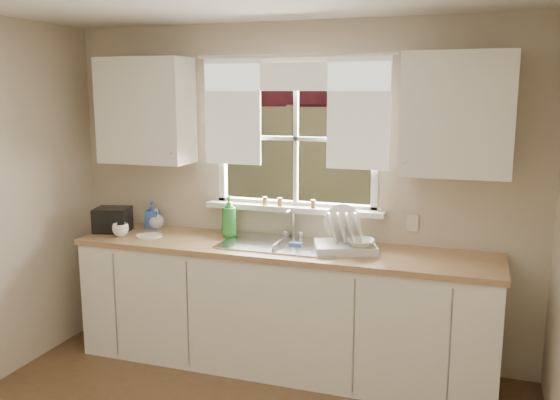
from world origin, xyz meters
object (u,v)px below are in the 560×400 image
(black_appliance, at_px, (113,220))
(cup, at_px, (121,230))
(dish_rack, at_px, (345,240))
(soap_bottle_a, at_px, (229,217))

(black_appliance, bearing_deg, cup, -52.58)
(dish_rack, height_order, cup, dish_rack)
(cup, distance_m, black_appliance, 0.19)
(cup, height_order, black_appliance, black_appliance)
(soap_bottle_a, height_order, black_appliance, soap_bottle_a)
(soap_bottle_a, distance_m, cup, 0.84)
(cup, xyz_separation_m, black_appliance, (-0.15, 0.12, 0.05))
(dish_rack, relative_size, cup, 4.02)
(soap_bottle_a, xyz_separation_m, black_appliance, (-0.94, -0.13, -0.06))
(soap_bottle_a, height_order, cup, soap_bottle_a)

